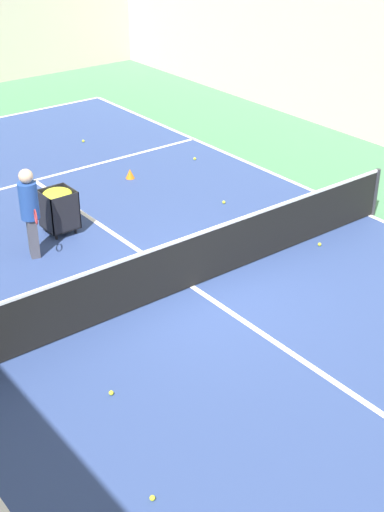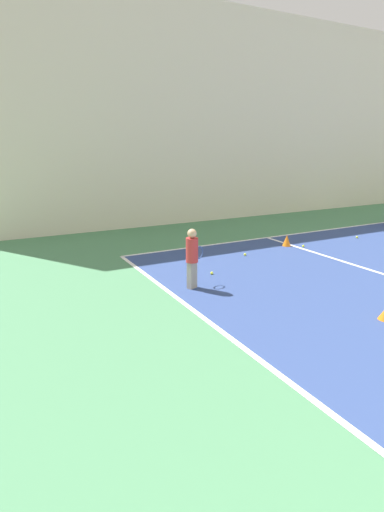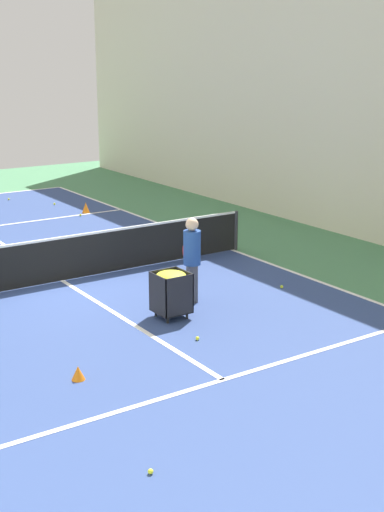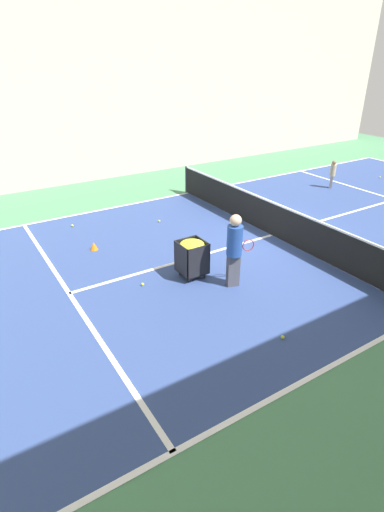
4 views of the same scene
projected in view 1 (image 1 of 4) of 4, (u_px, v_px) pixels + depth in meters
name	position (u px, v px, depth m)	size (l,w,h in m)	color
ground_plane	(192.00, 287.00, 12.42)	(33.04, 33.04, 0.00)	#477F56
court_playing_area	(192.00, 287.00, 12.42)	(9.41, 21.91, 0.00)	navy
line_sideline_right	(369.00, 215.00, 14.94)	(0.10, 21.91, 0.00)	white
line_service_far	(34.00, 180.00, 16.59)	(9.41, 0.10, 0.00)	white
line_centre_service	(192.00, 286.00, 12.42)	(0.10, 12.05, 0.00)	white
tennis_net	(192.00, 260.00, 12.16)	(9.71, 0.10, 1.02)	#2D2D33
coach_at_net	(30.00, 208.00, 12.93)	(0.44, 0.71, 1.74)	#4C4C56
ball_cart	(58.00, 202.00, 13.95)	(0.62, 0.62, 0.92)	black
training_cone_1	(130.00, 174.00, 16.66)	(0.21, 0.21, 0.23)	orange
tennis_ball_0	(195.00, 159.00, 17.74)	(0.07, 0.07, 0.07)	yellow
tennis_ball_5	(111.00, 393.00, 9.86)	(0.07, 0.07, 0.07)	yellow
tennis_ball_6	(320.00, 244.00, 13.73)	(0.07, 0.07, 0.07)	yellow
tennis_ball_9	(83.00, 141.00, 18.88)	(0.07, 0.07, 0.07)	yellow
tennis_ball_10	(43.00, 208.00, 15.20)	(0.07, 0.07, 0.07)	yellow
tennis_ball_12	(152.00, 498.00, 8.22)	(0.07, 0.07, 0.07)	yellow
tennis_ball_14	(224.00, 202.00, 15.45)	(0.07, 0.07, 0.07)	yellow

